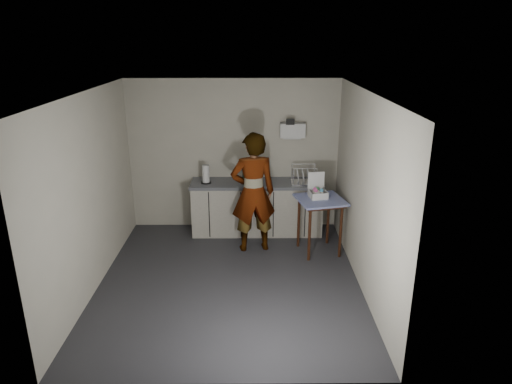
{
  "coord_description": "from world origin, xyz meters",
  "views": [
    {
      "loc": [
        0.33,
        -5.64,
        3.28
      ],
      "look_at": [
        0.37,
        0.45,
        1.16
      ],
      "focal_mm": 32.0,
      "sensor_mm": 36.0,
      "label": 1
    }
  ],
  "objects_px": {
    "standing_man": "(253,193)",
    "soap_bottle": "(246,175)",
    "dish_rack": "(304,179)",
    "side_table": "(320,206)",
    "dark_bottle": "(245,173)",
    "paper_towel": "(206,174)",
    "bakery_box": "(318,192)",
    "kitchen_counter": "(257,209)",
    "soda_can": "(252,178)"
  },
  "relations": [
    {
      "from": "kitchen_counter",
      "to": "standing_man",
      "type": "bearing_deg",
      "value": -95.65
    },
    {
      "from": "side_table",
      "to": "standing_man",
      "type": "xyz_separation_m",
      "value": [
        -1.04,
        0.1,
        0.18
      ]
    },
    {
      "from": "kitchen_counter",
      "to": "dish_rack",
      "type": "xyz_separation_m",
      "value": [
        0.78,
        -0.06,
        0.55
      ]
    },
    {
      "from": "bakery_box",
      "to": "soap_bottle",
      "type": "bearing_deg",
      "value": 143.49
    },
    {
      "from": "dark_bottle",
      "to": "side_table",
      "type": "bearing_deg",
      "value": -36.23
    },
    {
      "from": "kitchen_counter",
      "to": "soda_can",
      "type": "distance_m",
      "value": 0.56
    },
    {
      "from": "side_table",
      "to": "dark_bottle",
      "type": "bearing_deg",
      "value": 130.66
    },
    {
      "from": "paper_towel",
      "to": "dark_bottle",
      "type": "bearing_deg",
      "value": 10.41
    },
    {
      "from": "side_table",
      "to": "bakery_box",
      "type": "distance_m",
      "value": 0.22
    },
    {
      "from": "soda_can",
      "to": "kitchen_counter",
      "type": "bearing_deg",
      "value": 2.88
    },
    {
      "from": "soda_can",
      "to": "bakery_box",
      "type": "xyz_separation_m",
      "value": [
        1.01,
        -0.7,
        -0.01
      ]
    },
    {
      "from": "dark_bottle",
      "to": "dish_rack",
      "type": "xyz_separation_m",
      "value": [
        0.99,
        -0.14,
        -0.06
      ]
    },
    {
      "from": "standing_man",
      "to": "paper_towel",
      "type": "xyz_separation_m",
      "value": [
        -0.79,
        0.64,
        0.1
      ]
    },
    {
      "from": "soda_can",
      "to": "dish_rack",
      "type": "bearing_deg",
      "value": -3.66
    },
    {
      "from": "side_table",
      "to": "dish_rack",
      "type": "bearing_deg",
      "value": 91.45
    },
    {
      "from": "standing_man",
      "to": "soap_bottle",
      "type": "xyz_separation_m",
      "value": [
        -0.12,
        0.58,
        0.11
      ]
    },
    {
      "from": "side_table",
      "to": "standing_man",
      "type": "height_order",
      "value": "standing_man"
    },
    {
      "from": "dish_rack",
      "to": "bakery_box",
      "type": "bearing_deg",
      "value": -76.71
    },
    {
      "from": "dark_bottle",
      "to": "bakery_box",
      "type": "relative_size",
      "value": 0.7
    },
    {
      "from": "standing_man",
      "to": "dish_rack",
      "type": "bearing_deg",
      "value": -154.2
    },
    {
      "from": "soap_bottle",
      "to": "paper_towel",
      "type": "relative_size",
      "value": 0.99
    },
    {
      "from": "kitchen_counter",
      "to": "soap_bottle",
      "type": "bearing_deg",
      "value": -151.44
    },
    {
      "from": "side_table",
      "to": "dish_rack",
      "type": "height_order",
      "value": "dish_rack"
    },
    {
      "from": "standing_man",
      "to": "soap_bottle",
      "type": "bearing_deg",
      "value": -88.93
    },
    {
      "from": "kitchen_counter",
      "to": "bakery_box",
      "type": "xyz_separation_m",
      "value": [
        0.93,
        -0.7,
        0.54
      ]
    },
    {
      "from": "soda_can",
      "to": "paper_towel",
      "type": "relative_size",
      "value": 0.45
    },
    {
      "from": "soda_can",
      "to": "dark_bottle",
      "type": "height_order",
      "value": "dark_bottle"
    },
    {
      "from": "kitchen_counter",
      "to": "paper_towel",
      "type": "relative_size",
      "value": 7.21
    },
    {
      "from": "standing_man",
      "to": "side_table",
      "type": "bearing_deg",
      "value": 163.9
    },
    {
      "from": "dark_bottle",
      "to": "dish_rack",
      "type": "distance_m",
      "value": 1.0
    },
    {
      "from": "paper_towel",
      "to": "dish_rack",
      "type": "bearing_deg",
      "value": -0.78
    },
    {
      "from": "standing_man",
      "to": "bakery_box",
      "type": "xyz_separation_m",
      "value": [
        1.0,
        -0.02,
        0.02
      ]
    },
    {
      "from": "kitchen_counter",
      "to": "paper_towel",
      "type": "xyz_separation_m",
      "value": [
        -0.86,
        -0.04,
        0.63
      ]
    },
    {
      "from": "standing_man",
      "to": "soap_bottle",
      "type": "relative_size",
      "value": 6.19
    },
    {
      "from": "soap_bottle",
      "to": "dish_rack",
      "type": "xyz_separation_m",
      "value": [
        0.96,
        0.04,
        -0.09
      ]
    },
    {
      "from": "side_table",
      "to": "paper_towel",
      "type": "distance_m",
      "value": 1.99
    },
    {
      "from": "soap_bottle",
      "to": "paper_towel",
      "type": "distance_m",
      "value": 0.68
    },
    {
      "from": "standing_man",
      "to": "paper_towel",
      "type": "relative_size",
      "value": 6.14
    },
    {
      "from": "soap_bottle",
      "to": "soda_can",
      "type": "xyz_separation_m",
      "value": [
        0.1,
        0.1,
        -0.08
      ]
    },
    {
      "from": "standing_man",
      "to": "dish_rack",
      "type": "relative_size",
      "value": 4.42
    },
    {
      "from": "side_table",
      "to": "standing_man",
      "type": "distance_m",
      "value": 1.06
    },
    {
      "from": "soap_bottle",
      "to": "dish_rack",
      "type": "height_order",
      "value": "soap_bottle"
    },
    {
      "from": "paper_towel",
      "to": "dish_rack",
      "type": "xyz_separation_m",
      "value": [
        1.64,
        -0.02,
        -0.08
      ]
    },
    {
      "from": "side_table",
      "to": "dish_rack",
      "type": "distance_m",
      "value": 0.77
    },
    {
      "from": "paper_towel",
      "to": "bakery_box",
      "type": "bearing_deg",
      "value": -20.33
    },
    {
      "from": "soap_bottle",
      "to": "paper_towel",
      "type": "bearing_deg",
      "value": 174.65
    },
    {
      "from": "side_table",
      "to": "soap_bottle",
      "type": "height_order",
      "value": "soap_bottle"
    },
    {
      "from": "dark_bottle",
      "to": "dish_rack",
      "type": "relative_size",
      "value": 0.6
    },
    {
      "from": "dish_rack",
      "to": "bakery_box",
      "type": "height_order",
      "value": "bakery_box"
    },
    {
      "from": "kitchen_counter",
      "to": "standing_man",
      "type": "relative_size",
      "value": 1.17
    }
  ]
}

